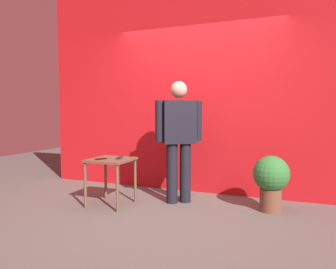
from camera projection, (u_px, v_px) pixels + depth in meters
name	position (u px, v px, depth m)	size (l,w,h in m)	color
ground_plane	(166.00, 216.00, 3.69)	(12.00, 12.00, 0.00)	#59544F
back_wall_red	(198.00, 86.00, 4.75)	(5.13, 0.12, 3.22)	red
standing_person	(179.00, 135.00, 4.20)	(0.58, 0.45, 1.62)	black
side_table	(111.00, 166.00, 4.11)	(0.53, 0.53, 0.61)	brown
cell_phone	(101.00, 159.00, 4.05)	(0.07, 0.14, 0.01)	black
tv_remote	(119.00, 158.00, 4.11)	(0.04, 0.17, 0.02)	black
potted_plant	(271.00, 178.00, 3.86)	(0.44, 0.44, 0.69)	brown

